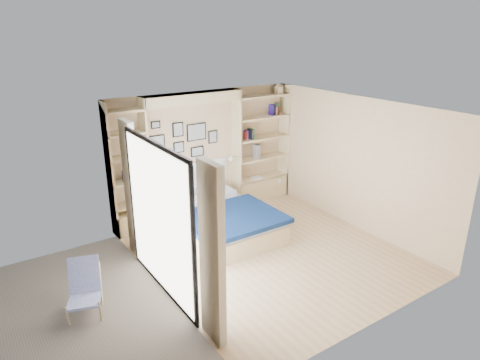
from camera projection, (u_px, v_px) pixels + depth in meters
ground at (269, 252)px, 7.37m from camera, size 4.50×4.50×0.00m
room_shell at (205, 173)px, 7.99m from camera, size 4.50×4.50×4.50m
bed at (221, 221)px, 7.91m from camera, size 1.72×2.26×1.07m
photo_gallery at (183, 139)px, 8.32m from camera, size 1.48×0.02×0.82m
reading_lamps at (196, 165)px, 8.40m from camera, size 1.92×0.12×0.15m
shelf_decor at (251, 127)px, 8.98m from camera, size 3.62×0.23×2.03m
deck at (47, 330)px, 5.48m from camera, size 3.20×4.00×0.05m
deck_chair at (84, 289)px, 5.76m from camera, size 0.63×0.81×0.72m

